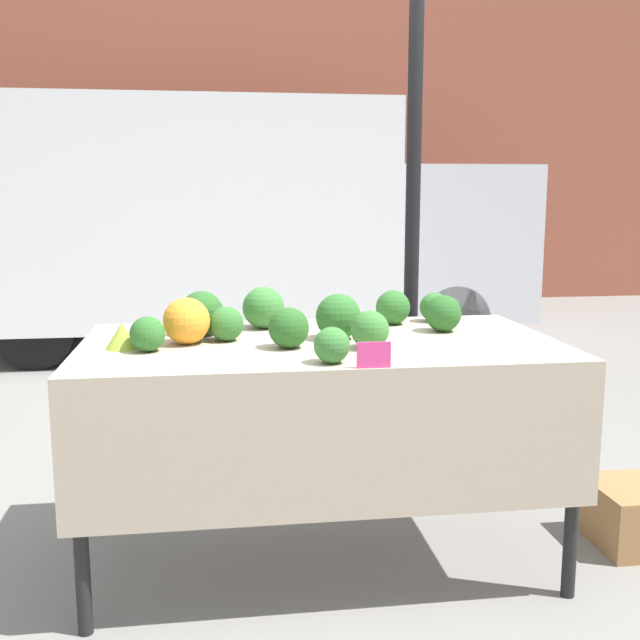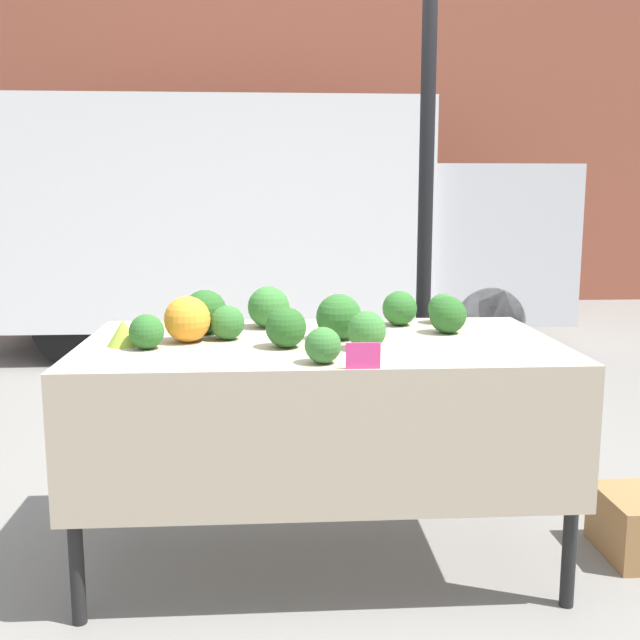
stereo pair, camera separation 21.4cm
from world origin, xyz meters
TOP-DOWN VIEW (x-y plane):
  - ground_plane at (0.00, 0.00)m, footprint 40.00×40.00m
  - building_facade at (0.00, 7.42)m, footprint 16.00×0.60m
  - tent_pole at (0.54, 0.69)m, footprint 0.07×0.07m
  - parked_truck at (-0.32, 4.54)m, footprint 5.28×2.29m
  - market_table at (0.00, -0.07)m, footprint 1.82×0.99m
  - orange_cauliflower at (-0.51, -0.00)m, footprint 0.18×0.18m
  - romanesco_head at (-0.74, -0.05)m, footprint 0.12×0.12m
  - broccoli_head_0 at (0.16, -0.18)m, footprint 0.14×0.14m
  - broccoli_head_1 at (-0.20, 0.29)m, footprint 0.18×0.18m
  - broccoli_head_2 at (0.36, 0.31)m, footprint 0.15×0.15m
  - broccoli_head_3 at (0.07, 0.01)m, footprint 0.18×0.18m
  - broccoli_head_4 at (-0.36, 0.04)m, footprint 0.13×0.13m
  - broccoli_head_5 at (-0.02, -0.40)m, footprint 0.12×0.12m
  - broccoli_head_6 at (-0.45, 0.17)m, footprint 0.18×0.18m
  - broccoli_head_7 at (0.56, 0.36)m, footprint 0.13×0.13m
  - broccoli_head_8 at (-0.13, -0.13)m, footprint 0.15×0.15m
  - broccoli_head_9 at (0.53, 0.12)m, footprint 0.15×0.15m
  - broccoli_head_10 at (-0.64, -0.12)m, footprint 0.13×0.13m
  - price_sign at (0.11, -0.48)m, footprint 0.11×0.01m

SIDE VIEW (x-z plane):
  - ground_plane at x=0.00m, z-range 0.00..0.00m
  - market_table at x=0.00m, z-range 0.34..1.23m
  - price_sign at x=0.11m, z-range 0.89..0.97m
  - romanesco_head at x=-0.74m, z-range 0.89..0.99m
  - broccoli_head_5 at x=-0.02m, z-range 0.89..1.01m
  - broccoli_head_10 at x=-0.64m, z-range 0.89..1.02m
  - broccoli_head_7 at x=0.56m, z-range 0.89..1.02m
  - broccoli_head_4 at x=-0.36m, z-range 0.89..1.02m
  - broccoli_head_0 at x=0.16m, z-range 0.89..1.03m
  - broccoli_head_2 at x=0.36m, z-range 0.89..1.04m
  - broccoli_head_8 at x=-0.13m, z-range 0.89..1.04m
  - broccoli_head_9 at x=0.53m, z-range 0.89..1.04m
  - broccoli_head_1 at x=-0.20m, z-range 0.89..1.06m
  - orange_cauliflower at x=-0.51m, z-range 0.89..1.06m
  - broccoli_head_3 at x=0.07m, z-range 0.89..1.07m
  - broccoli_head_6 at x=-0.45m, z-range 0.89..1.07m
  - parked_truck at x=-0.32m, z-range 0.08..2.33m
  - tent_pole at x=0.54m, z-range 0.00..2.48m
  - building_facade at x=0.00m, z-range 0.00..4.96m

